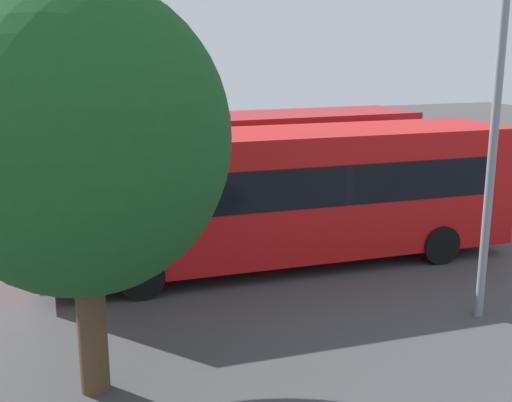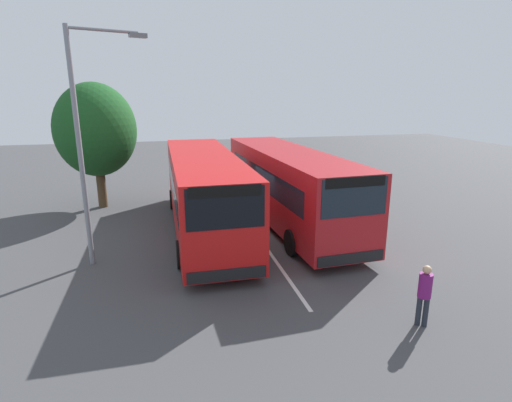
{
  "view_description": "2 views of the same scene",
  "coord_description": "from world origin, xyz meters",
  "px_view_note": "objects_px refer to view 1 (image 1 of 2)",
  "views": [
    {
      "loc": [
        -5.83,
        -15.81,
        5.14
      ],
      "look_at": [
        -0.84,
        -1.27,
        1.42
      ],
      "focal_mm": 45.41,
      "sensor_mm": 36.0,
      "label": 1
    },
    {
      "loc": [
        15.56,
        -3.81,
        5.59
      ],
      "look_at": [
        0.57,
        -0.03,
        1.39
      ],
      "focal_mm": 28.04,
      "sensor_mm": 36.0,
      "label": 2
    }
  ],
  "objects_px": {
    "bus_far_left": "(285,192)",
    "pedestrian": "(469,171)",
    "street_lamp": "(486,89)",
    "depot_tree": "(80,140)",
    "bus_center_left": "(232,166)"
  },
  "relations": [
    {
      "from": "bus_far_left",
      "to": "pedestrian",
      "type": "height_order",
      "value": "bus_far_left"
    },
    {
      "from": "street_lamp",
      "to": "depot_tree",
      "type": "distance_m",
      "value": 7.3
    },
    {
      "from": "bus_center_left",
      "to": "street_lamp",
      "type": "relative_size",
      "value": 1.5
    },
    {
      "from": "street_lamp",
      "to": "pedestrian",
      "type": "bearing_deg",
      "value": -55.18
    },
    {
      "from": "pedestrian",
      "to": "street_lamp",
      "type": "relative_size",
      "value": 0.21
    },
    {
      "from": "bus_far_left",
      "to": "depot_tree",
      "type": "relative_size",
      "value": 1.84
    },
    {
      "from": "bus_center_left",
      "to": "street_lamp",
      "type": "xyz_separation_m",
      "value": [
        2.57,
        -7.6,
        2.59
      ]
    },
    {
      "from": "bus_center_left",
      "to": "pedestrian",
      "type": "relative_size",
      "value": 7.03
    },
    {
      "from": "bus_far_left",
      "to": "street_lamp",
      "type": "distance_m",
      "value": 5.25
    },
    {
      "from": "bus_far_left",
      "to": "street_lamp",
      "type": "height_order",
      "value": "street_lamp"
    },
    {
      "from": "bus_far_left",
      "to": "pedestrian",
      "type": "relative_size",
      "value": 6.99
    },
    {
      "from": "pedestrian",
      "to": "bus_center_left",
      "type": "bearing_deg",
      "value": 41.83
    },
    {
      "from": "pedestrian",
      "to": "depot_tree",
      "type": "xyz_separation_m",
      "value": [
        -13.29,
        -8.87,
        2.91
      ]
    },
    {
      "from": "pedestrian",
      "to": "depot_tree",
      "type": "height_order",
      "value": "depot_tree"
    },
    {
      "from": "bus_far_left",
      "to": "depot_tree",
      "type": "bearing_deg",
      "value": -136.23
    }
  ]
}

